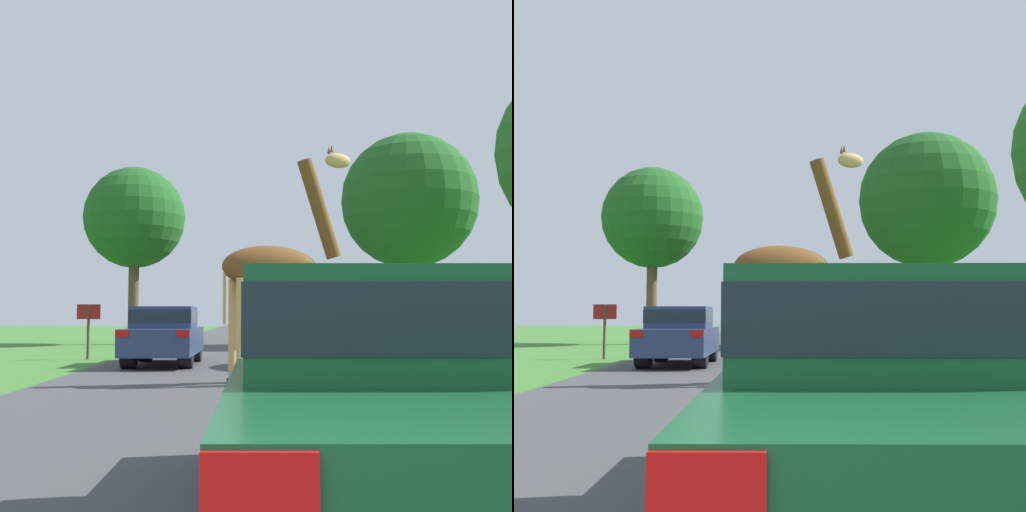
% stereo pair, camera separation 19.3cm
% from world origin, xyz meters
% --- Properties ---
extents(road, '(7.89, 120.00, 0.00)m').
position_xyz_m(road, '(0.00, 30.00, 0.00)').
color(road, '#424244').
rests_on(road, ground).
extents(giraffe_near_road, '(2.72, 1.26, 4.76)m').
position_xyz_m(giraffe_near_road, '(0.64, 12.48, 2.22)').
color(giraffe_near_road, tan).
rests_on(giraffe_near_road, ground).
extents(car_lead_maroon, '(1.71, 4.53, 1.54)m').
position_xyz_m(car_lead_maroon, '(0.92, 3.99, 0.81)').
color(car_lead_maroon, '#144C28').
rests_on(car_lead_maroon, ground).
extents(car_queue_right, '(1.71, 4.18, 1.44)m').
position_xyz_m(car_queue_right, '(1.90, 30.83, 0.76)').
color(car_queue_right, maroon).
rests_on(car_queue_right, ground).
extents(car_queue_left, '(1.79, 4.61, 1.39)m').
position_xyz_m(car_queue_left, '(2.97, 22.35, 0.76)').
color(car_queue_left, silver).
rests_on(car_queue_left, ground).
extents(car_far_ahead, '(1.75, 4.00, 1.53)m').
position_xyz_m(car_far_ahead, '(-2.22, 17.13, 0.81)').
color(car_far_ahead, navy).
rests_on(car_far_ahead, ground).
extents(car_verge_right, '(1.85, 4.54, 1.28)m').
position_xyz_m(car_verge_right, '(2.67, 15.91, 0.70)').
color(car_verge_right, black).
rests_on(car_verge_right, ground).
extents(tree_centre_back, '(4.64, 4.64, 8.10)m').
position_xyz_m(tree_centre_back, '(-5.37, 29.17, 5.74)').
color(tree_centre_back, brown).
rests_on(tree_centre_back, ground).
extents(tree_right_cluster, '(5.89, 5.89, 9.23)m').
position_xyz_m(tree_right_cluster, '(6.88, 27.64, 6.26)').
color(tree_right_cluster, brown).
rests_on(tree_right_cluster, ground).
extents(sign_post, '(0.70, 0.08, 1.63)m').
position_xyz_m(sign_post, '(-4.79, 19.21, 1.14)').
color(sign_post, '#4C3823').
rests_on(sign_post, ground).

